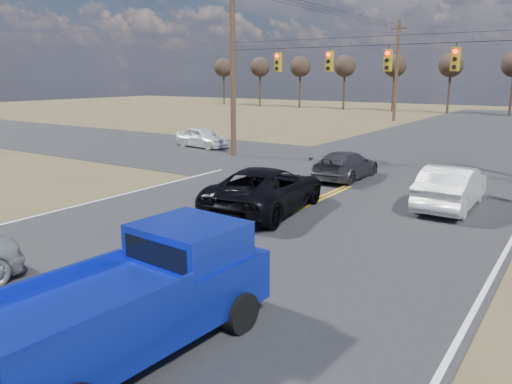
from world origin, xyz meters
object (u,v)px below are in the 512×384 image
Objects in this scene: pickup_truck at (138,299)px; cross_car_west at (202,138)px; black_suv at (266,189)px; white_car_queue at (451,187)px; dgrey_car_queue at (346,165)px.

cross_car_west is (-15.15, 19.69, -0.30)m from pickup_truck.
pickup_truck is 9.40m from black_suv.
black_suv is 6.58m from white_car_queue.
pickup_truck is at bearing 102.47° from black_suv.
cross_car_west reaches higher than dgrey_car_queue.
black_suv is at bearing 36.72° from white_car_queue.
white_car_queue reaches higher than dgrey_car_queue.
dgrey_car_queue is at bearing -102.32° from cross_car_west.
pickup_truck reaches higher than black_suv.
pickup_truck reaches higher than cross_car_west.
black_suv is 1.20× the size of white_car_queue.
cross_car_west is at bearing -49.36° from black_suv.
white_car_queue is at bearing 84.64° from pickup_truck.
dgrey_car_queue is 12.69m from cross_car_west.
pickup_truck is 15.85m from dgrey_car_queue.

